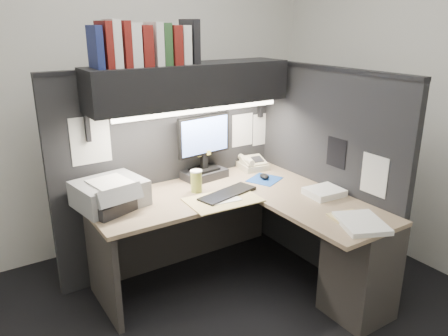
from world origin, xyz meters
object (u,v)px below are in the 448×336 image
(monitor, at_px, (204,154))
(keyboard, at_px, (227,194))
(telephone, at_px, (253,164))
(desk, at_px, (283,244))
(overhead_shelf, at_px, (191,84))
(notebook_stack, at_px, (110,206))
(coffee_cup, at_px, (196,182))
(printer, at_px, (110,193))

(monitor, distance_m, keyboard, 0.46)
(telephone, bearing_deg, monitor, -175.55)
(desk, relative_size, keyboard, 3.62)
(overhead_shelf, height_order, notebook_stack, overhead_shelf)
(coffee_cup, distance_m, notebook_stack, 0.66)
(keyboard, bearing_deg, monitor, 69.83)
(coffee_cup, relative_size, printer, 0.36)
(monitor, height_order, keyboard, monitor)
(monitor, distance_m, telephone, 0.49)
(desk, bearing_deg, keyboard, 119.35)
(telephone, height_order, coffee_cup, coffee_cup)
(monitor, height_order, coffee_cup, monitor)
(monitor, distance_m, coffee_cup, 0.33)
(keyboard, distance_m, coffee_cup, 0.25)
(desk, relative_size, telephone, 7.75)
(keyboard, bearing_deg, desk, -74.07)
(monitor, xyz_separation_m, coffee_cup, (-0.20, -0.22, -0.13))
(coffee_cup, bearing_deg, overhead_shelf, 68.72)
(monitor, relative_size, keyboard, 1.10)
(keyboard, xyz_separation_m, notebook_stack, (-0.82, 0.19, 0.03))
(desk, xyz_separation_m, notebook_stack, (-1.03, 0.57, 0.33))
(desk, bearing_deg, printer, 145.61)
(printer, bearing_deg, notebook_stack, -120.26)
(coffee_cup, distance_m, printer, 0.63)
(desk, relative_size, coffee_cup, 10.79)
(keyboard, height_order, telephone, telephone)
(telephone, bearing_deg, overhead_shelf, -170.86)
(keyboard, bearing_deg, telephone, 23.50)
(desk, relative_size, overhead_shelf, 1.10)
(desk, xyz_separation_m, telephone, (0.30, 0.77, 0.33))
(overhead_shelf, bearing_deg, desk, -68.21)
(coffee_cup, bearing_deg, monitor, 47.74)
(notebook_stack, bearing_deg, overhead_shelf, 13.70)
(printer, relative_size, notebook_stack, 1.56)
(notebook_stack, bearing_deg, printer, 68.75)
(monitor, relative_size, telephone, 2.36)
(desk, bearing_deg, notebook_stack, 150.97)
(coffee_cup, bearing_deg, keyboard, -50.48)
(desk, distance_m, overhead_shelf, 1.33)
(monitor, height_order, notebook_stack, monitor)
(monitor, bearing_deg, keyboard, -103.46)
(overhead_shelf, xyz_separation_m, telephone, (0.60, 0.02, -0.73))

